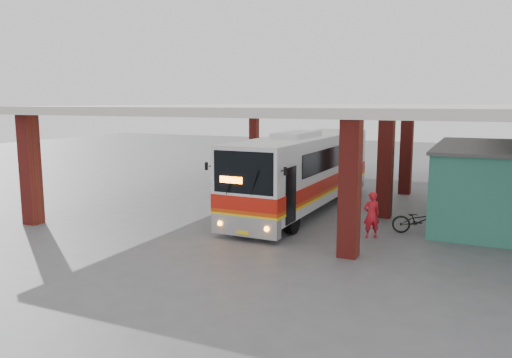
{
  "coord_description": "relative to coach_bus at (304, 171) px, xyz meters",
  "views": [
    {
      "loc": [
        6.66,
        -17.97,
        4.81
      ],
      "look_at": [
        -1.56,
        0.0,
        1.75
      ],
      "focal_mm": 35.0,
      "sensor_mm": 36.0,
      "label": 1
    }
  ],
  "objects": [
    {
      "name": "pedestrian",
      "position": [
        3.77,
        -3.54,
        -0.93
      ],
      "size": [
        0.73,
        0.66,
        1.67
      ],
      "primitive_type": "imported",
      "rotation": [
        0.0,
        0.0,
        3.71
      ],
      "color": "red",
      "rests_on": "ground"
    },
    {
      "name": "shop_building",
      "position": [
        8.07,
        0.93,
        -0.2
      ],
      "size": [
        5.2,
        8.2,
        3.11
      ],
      "color": "#327D69",
      "rests_on": "ground"
    },
    {
      "name": "brick_columns",
      "position": [
        2.01,
        1.93,
        0.41
      ],
      "size": [
        20.1,
        21.6,
        4.35
      ],
      "color": "maroon",
      "rests_on": "ground"
    },
    {
      "name": "motorcycle",
      "position": [
        5.28,
        -2.32,
        -1.25
      ],
      "size": [
        2.02,
        0.98,
        1.02
      ],
      "primitive_type": "imported",
      "rotation": [
        0.0,
        0.0,
        1.73
      ],
      "color": "black",
      "rests_on": "ground"
    },
    {
      "name": "red_chair",
      "position": [
        5.62,
        4.51,
        -1.4
      ],
      "size": [
        0.49,
        0.49,
        0.79
      ],
      "rotation": [
        0.0,
        0.0,
        -0.19
      ],
      "color": "red",
      "rests_on": "ground"
    },
    {
      "name": "coach_bus",
      "position": [
        0.0,
        0.0,
        0.0
      ],
      "size": [
        2.81,
        12.25,
        3.55
      ],
      "rotation": [
        0.0,
        0.0,
        -0.02
      ],
      "color": "silver",
      "rests_on": "ground"
    },
    {
      "name": "ground",
      "position": [
        0.58,
        -3.07,
        -1.76
      ],
      "size": [
        90.0,
        90.0,
        0.0
      ],
      "primitive_type": "plane",
      "color": "#515154",
      "rests_on": "ground"
    },
    {
      "name": "canopy_roof",
      "position": [
        1.08,
        3.43,
        2.74
      ],
      "size": [
        21.0,
        23.0,
        0.3
      ],
      "primitive_type": "cube",
      "color": "beige",
      "rests_on": "brick_columns"
    }
  ]
}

